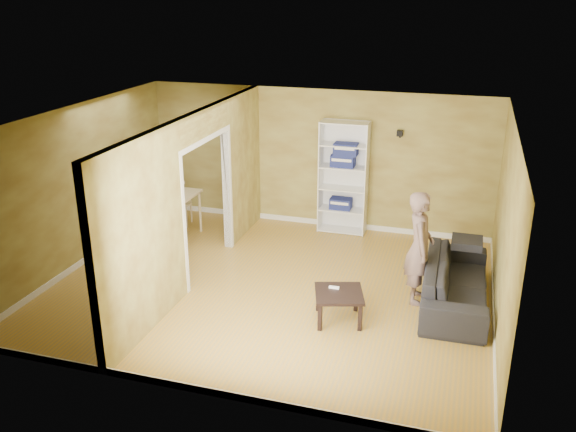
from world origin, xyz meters
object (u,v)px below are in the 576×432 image
object	(u,v)px
person	(420,238)
coffee_table	(339,297)
chair_left	(123,206)
dining_table	(159,197)
chair_far	(181,202)
chair_near	(150,221)
bookshelf	(344,177)
sofa	(457,276)

from	to	relation	value
person	coffee_table	distance (m)	1.46
chair_left	coffee_table	bearing A→B (deg)	52.34
dining_table	chair_far	size ratio (longest dim) A/B	1.41
chair_near	bookshelf	bearing A→B (deg)	39.84
dining_table	chair_near	bearing A→B (deg)	-82.16
bookshelf	chair_far	xyz separation A→B (m)	(-3.02, -0.64, -0.57)
sofa	chair_near	distance (m)	5.25
chair_left	dining_table	bearing A→B (deg)	77.51
dining_table	chair_far	xyz separation A→B (m)	(0.11, 0.59, -0.28)
dining_table	chair_left	world-z (taller)	chair_left
person	chair_far	size ratio (longest dim) A/B	2.08
coffee_table	chair_left	bearing A→B (deg)	155.52
coffee_table	chair_left	world-z (taller)	chair_left
coffee_table	chair_far	world-z (taller)	chair_far
sofa	chair_left	world-z (taller)	chair_left
bookshelf	chair_left	bearing A→B (deg)	-162.40
dining_table	chair_left	xyz separation A→B (m)	(-0.77, -0.01, -0.25)
bookshelf	dining_table	xyz separation A→B (m)	(-3.14, -1.23, -0.30)
chair_far	coffee_table	bearing A→B (deg)	137.07
coffee_table	chair_near	xyz separation A→B (m)	(-3.71, 1.55, 0.11)
bookshelf	chair_near	bearing A→B (deg)	-150.09
coffee_table	chair_far	bearing A→B (deg)	143.94
chair_left	chair_far	distance (m)	1.07
person	coffee_table	world-z (taller)	person
bookshelf	chair_far	bearing A→B (deg)	-168.09
bookshelf	chair_left	xyz separation A→B (m)	(-3.90, -1.24, -0.55)
sofa	bookshelf	xyz separation A→B (m)	(-2.15, 2.33, 0.61)
dining_table	chair_left	bearing A→B (deg)	-179.31
person	bookshelf	distance (m)	2.89
bookshelf	chair_left	distance (m)	4.13
dining_table	chair_near	world-z (taller)	chair_near
dining_table	chair_left	size ratio (longest dim) A/B	1.34
coffee_table	chair_left	distance (m)	5.01
dining_table	chair_near	size ratio (longest dim) A/B	1.40
chair_near	chair_far	world-z (taller)	chair_near
sofa	chair_near	xyz separation A→B (m)	(-5.22, 0.57, 0.04)
sofa	bookshelf	world-z (taller)	bookshelf
person	chair_near	bearing A→B (deg)	73.63
person	chair_left	xyz separation A→B (m)	(-5.51, 1.16, -0.48)
sofa	person	world-z (taller)	person
sofa	coffee_table	xyz separation A→B (m)	(-1.50, -0.98, -0.07)
sofa	dining_table	bearing A→B (deg)	77.31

